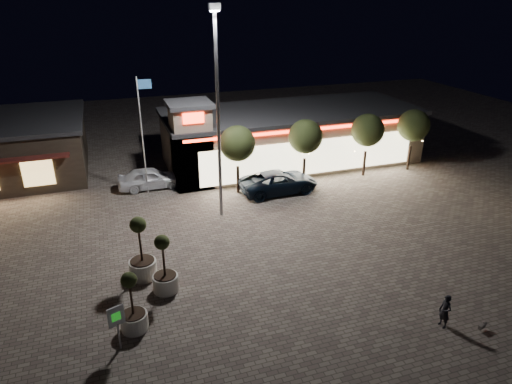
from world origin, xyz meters
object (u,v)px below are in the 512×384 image
object	(u,v)px
planter_mid	(133,312)
valet_sign	(117,320)
planter_left	(142,259)
pedestrian	(445,311)
pickup_truck	(279,182)
white_sedan	(150,178)

from	to	relation	value
planter_mid	valet_sign	distance (m)	1.31
planter_left	planter_mid	bearing A→B (deg)	-101.33
planter_mid	planter_left	bearing A→B (deg)	78.67
pedestrian	planter_left	world-z (taller)	planter_left
pickup_truck	planter_left	xyz separation A→B (m)	(-10.10, -7.55, 0.25)
white_sedan	planter_left	bearing A→B (deg)	171.88
pickup_truck	planter_left	bearing A→B (deg)	124.50
pickup_truck	pedestrian	bearing A→B (deg)	-176.94
white_sedan	pickup_truck	bearing A→B (deg)	-112.77
valet_sign	planter_left	bearing A→B (deg)	73.61
pedestrian	white_sedan	bearing A→B (deg)	-157.67
white_sedan	pedestrian	xyz separation A→B (m)	(9.88, -18.90, 0.00)
pickup_truck	planter_left	world-z (taller)	planter_left
pickup_truck	white_sedan	bearing A→B (deg)	64.62
white_sedan	valet_sign	xyz separation A→B (m)	(-3.05, -15.91, 0.65)
planter_left	white_sedan	bearing A→B (deg)	81.56
planter_left	planter_mid	world-z (taller)	planter_left
pedestrian	planter_left	xyz separation A→B (m)	(-11.53, 7.75, 0.25)
white_sedan	planter_mid	size ratio (longest dim) A/B	1.61
planter_left	pedestrian	bearing A→B (deg)	-33.90
planter_mid	pickup_truck	bearing A→B (deg)	46.20
pickup_truck	white_sedan	xyz separation A→B (m)	(-8.45, 3.60, -0.01)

